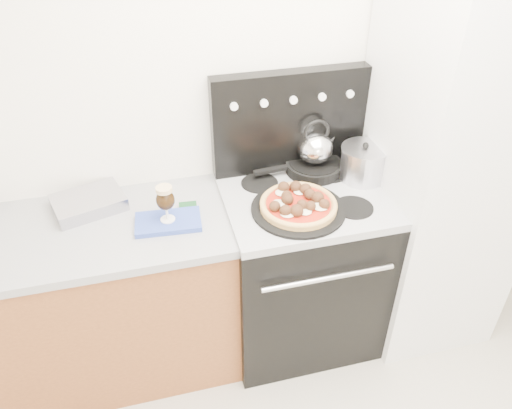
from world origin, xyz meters
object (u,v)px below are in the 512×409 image
object	(u,v)px
stock_pot	(363,164)
pizza	(299,203)
oven_mitt	(168,222)
stove_body	(300,270)
beer_glass	(166,204)
skillet	(314,167)
fridge	(443,173)
tea_kettle	(316,145)
pizza_pan	(298,209)
base_cabinet	(81,308)

from	to	relation	value
stock_pot	pizza	bearing A→B (deg)	-154.97
oven_mitt	stock_pot	bearing A→B (deg)	6.58
stove_body	beer_glass	size ratio (longest dim) A/B	5.05
beer_glass	skillet	size ratio (longest dim) A/B	0.62
oven_mitt	skillet	size ratio (longest dim) A/B	1.01
pizza	stock_pot	world-z (taller)	stock_pot
fridge	oven_mitt	bearing A→B (deg)	-179.58
stove_body	oven_mitt	size ratio (longest dim) A/B	3.09
oven_mitt	skillet	bearing A→B (deg)	16.72
stove_body	oven_mitt	distance (m)	0.80
oven_mitt	beer_glass	size ratio (longest dim) A/B	1.63
fridge	skillet	world-z (taller)	fridge
oven_mitt	tea_kettle	bearing A→B (deg)	16.72
pizza	pizza_pan	bearing A→B (deg)	0.00
base_cabinet	pizza	size ratio (longest dim) A/B	4.22
pizza	stock_pot	size ratio (longest dim) A/B	1.58
pizza_pan	stove_body	bearing A→B (deg)	56.92
pizza	skillet	size ratio (longest dim) A/B	1.22
fridge	pizza_pan	size ratio (longest dim) A/B	4.47
stove_body	fridge	bearing A→B (deg)	-2.05
tea_kettle	skillet	bearing A→B (deg)	0.00
fridge	pizza_pan	bearing A→B (deg)	-174.11
beer_glass	pizza_pan	bearing A→B (deg)	-6.89
oven_mitt	pizza	world-z (taller)	pizza
base_cabinet	fridge	size ratio (longest dim) A/B	0.76
pizza_pan	pizza	distance (m)	0.03
fridge	oven_mitt	size ratio (longest dim) A/B	6.68
base_cabinet	tea_kettle	distance (m)	1.38
stove_body	base_cabinet	bearing A→B (deg)	178.70
skillet	tea_kettle	xyz separation A→B (m)	(0.00, 0.00, 0.12)
oven_mitt	tea_kettle	xyz separation A→B (m)	(0.75, 0.23, 0.16)
stove_body	oven_mitt	bearing A→B (deg)	-176.90
pizza	skillet	world-z (taller)	pizza
base_cabinet	tea_kettle	world-z (taller)	tea_kettle
beer_glass	tea_kettle	distance (m)	0.79
base_cabinet	fridge	world-z (taller)	fridge
beer_glass	tea_kettle	xyz separation A→B (m)	(0.75, 0.23, 0.06)
base_cabinet	beer_glass	world-z (taller)	beer_glass
beer_glass	stove_body	bearing A→B (deg)	3.10
skillet	tea_kettle	bearing A→B (deg)	0.00
oven_mitt	skillet	xyz separation A→B (m)	(0.75, 0.23, 0.03)
base_cabinet	stove_body	world-z (taller)	stove_body
pizza	tea_kettle	bearing A→B (deg)	58.74
fridge	tea_kettle	bearing A→B (deg)	159.76
base_cabinet	beer_glass	distance (m)	0.75
pizza	stock_pot	bearing A→B (deg)	25.03
skillet	base_cabinet	bearing A→B (deg)	-172.19
base_cabinet	stock_pot	bearing A→B (deg)	2.05
base_cabinet	fridge	xyz separation A→B (m)	(1.80, -0.05, 0.52)
fridge	tea_kettle	world-z (taller)	fridge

